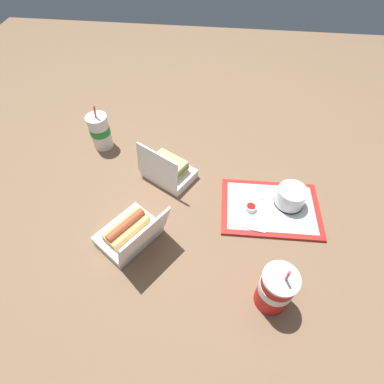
% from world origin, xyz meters
% --- Properties ---
extents(ground_plane, '(3.20, 3.20, 0.00)m').
position_xyz_m(ground_plane, '(0.00, 0.00, 0.00)').
color(ground_plane, brown).
extents(food_tray, '(0.38, 0.27, 0.01)m').
position_xyz_m(food_tray, '(0.29, -0.01, 0.01)').
color(food_tray, red).
rests_on(food_tray, ground_plane).
extents(cake_container, '(0.11, 0.11, 0.08)m').
position_xyz_m(cake_container, '(0.36, 0.02, 0.05)').
color(cake_container, black).
rests_on(cake_container, food_tray).
extents(ketchup_cup, '(0.04, 0.04, 0.02)m').
position_xyz_m(ketchup_cup, '(0.21, -0.03, 0.03)').
color(ketchup_cup, white).
rests_on(ketchup_cup, food_tray).
extents(napkin_stack, '(0.11, 0.11, 0.00)m').
position_xyz_m(napkin_stack, '(0.22, -0.07, 0.02)').
color(napkin_stack, white).
rests_on(napkin_stack, food_tray).
extents(plastic_fork, '(0.11, 0.03, 0.00)m').
position_xyz_m(plastic_fork, '(0.28, 0.04, 0.02)').
color(plastic_fork, white).
rests_on(plastic_fork, food_tray).
extents(clamshell_hotdog_left, '(0.28, 0.28, 0.18)m').
position_xyz_m(clamshell_hotdog_left, '(-0.20, -0.19, 0.04)').
color(clamshell_hotdog_left, white).
rests_on(clamshell_hotdog_left, ground_plane).
extents(clamshell_sandwich_center, '(0.24, 0.23, 0.18)m').
position_xyz_m(clamshell_sandwich_center, '(-0.12, 0.11, 0.04)').
color(clamshell_sandwich_center, white).
rests_on(clamshell_sandwich_center, ground_plane).
extents(soda_cup_right, '(0.09, 0.09, 0.22)m').
position_xyz_m(soda_cup_right, '(-0.45, 0.27, 0.08)').
color(soda_cup_right, white).
rests_on(soda_cup_right, ground_plane).
extents(soda_cup_corner, '(0.10, 0.10, 0.23)m').
position_xyz_m(soda_cup_corner, '(0.27, -0.36, 0.09)').
color(soda_cup_corner, red).
rests_on(soda_cup_corner, ground_plane).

